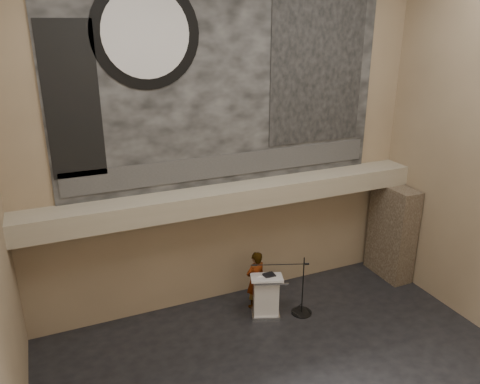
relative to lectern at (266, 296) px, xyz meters
name	(u,v)px	position (x,y,z in m)	size (l,w,h in m)	color
wall_back	(227,140)	(-0.49, 1.27, 3.70)	(10.00, 0.02, 8.50)	#816C52
soffit	(233,196)	(-0.49, 0.87, 2.40)	(10.00, 0.80, 0.50)	gray
sprinkler_left	(170,218)	(-2.09, 0.82, 2.12)	(0.04, 0.04, 0.06)	#B2893D
sprinkler_right	(302,197)	(1.41, 0.82, 2.12)	(0.04, 0.04, 0.06)	#B2893D
banner	(227,79)	(-0.49, 1.24, 5.15)	(8.00, 0.05, 5.00)	black
banner_text_strip	(228,165)	(-0.49, 1.20, 3.10)	(7.76, 0.02, 0.55)	#313131
banner_clock_rim	(146,34)	(-2.29, 1.20, 6.15)	(2.30, 2.30, 0.02)	black
banner_clock_face	(146,34)	(-2.29, 1.18, 6.15)	(1.84, 1.84, 0.02)	silver
banner_building_print	(318,70)	(1.91, 1.20, 5.25)	(2.60, 0.02, 3.60)	black
banner_brick_print	(72,102)	(-3.89, 1.20, 4.85)	(1.10, 0.02, 3.20)	black
stone_pier	(392,232)	(4.16, 0.42, 0.80)	(0.60, 1.40, 2.70)	#403427
lectern	(266,296)	(0.00, 0.00, 0.00)	(0.92, 0.79, 1.14)	silver
binder	(269,275)	(0.08, 0.00, 0.56)	(0.27, 0.22, 0.04)	black
papers	(261,279)	(-0.16, -0.06, 0.55)	(0.19, 0.26, 0.01)	white
speaker_person	(256,280)	(-0.08, 0.43, 0.23)	(0.57, 0.37, 1.56)	beige
mic_stand	(300,305)	(0.83, -0.27, -0.32)	(1.46, 0.72, 1.57)	black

